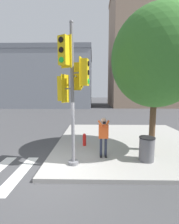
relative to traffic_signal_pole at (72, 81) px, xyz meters
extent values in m
plane|color=#424244|center=(-0.67, -0.55, -3.25)|extent=(160.00, 160.00, 0.00)
cube|color=#9E9B96|center=(2.83, 2.95, -3.17)|extent=(8.00, 8.00, 0.15)
cube|color=silver|center=(-1.87, -0.46, -3.24)|extent=(0.46, 2.56, 0.01)
cylinder|color=slate|center=(0.00, -0.03, -3.04)|extent=(0.39, 0.39, 0.12)
cylinder|color=slate|center=(0.00, -0.03, -0.53)|extent=(0.13, 0.13, 4.90)
sphere|color=slate|center=(0.00, -0.03, 1.96)|extent=(0.14, 0.14, 0.14)
cylinder|color=slate|center=(0.06, 0.16, 0.20)|extent=(0.13, 0.28, 0.05)
cube|color=yellow|center=(0.14, 0.41, 0.20)|extent=(0.36, 0.32, 0.90)
cube|color=yellow|center=(0.10, 0.28, 0.20)|extent=(0.41, 0.15, 1.02)
cylinder|color=black|center=(0.19, 0.54, 0.50)|extent=(0.17, 0.08, 0.17)
cylinder|color=black|center=(0.19, 0.54, 0.20)|extent=(0.17, 0.08, 0.17)
cylinder|color=green|center=(0.19, 0.54, -0.10)|extent=(0.17, 0.08, 0.17)
cylinder|color=slate|center=(-0.09, -0.21, 0.93)|extent=(0.17, 0.27, 0.05)
cube|color=yellow|center=(-0.20, -0.44, 0.93)|extent=(0.38, 0.35, 0.90)
cube|color=yellow|center=(-0.14, -0.32, 0.93)|extent=(0.39, 0.21, 1.02)
cylinder|color=black|center=(-0.26, -0.56, 1.23)|extent=(0.17, 0.10, 0.17)
cylinder|color=black|center=(-0.26, -0.56, 0.93)|extent=(0.17, 0.10, 0.17)
cylinder|color=green|center=(-0.26, -0.56, 0.63)|extent=(0.17, 0.10, 0.17)
cylinder|color=slate|center=(-0.17, 0.07, -0.26)|extent=(0.26, 0.18, 0.05)
cube|color=yellow|center=(-0.40, 0.19, -0.26)|extent=(0.36, 0.38, 0.90)
cube|color=yellow|center=(-0.28, 0.13, -0.26)|extent=(0.22, 0.38, 1.02)
cylinder|color=black|center=(-0.52, 0.26, 0.04)|extent=(0.11, 0.16, 0.17)
cylinder|color=black|center=(-0.52, 0.26, -0.26)|extent=(0.11, 0.16, 0.17)
cylinder|color=green|center=(-0.52, 0.26, -0.56)|extent=(0.11, 0.16, 0.17)
cylinder|color=slate|center=(0.20, -0.07, 0.29)|extent=(0.28, 0.10, 0.05)
cube|color=yellow|center=(0.45, -0.12, 0.29)|extent=(0.29, 0.34, 0.90)
cube|color=yellow|center=(0.32, -0.09, 0.29)|extent=(0.11, 0.42, 1.02)
cylinder|color=black|center=(0.58, -0.15, 0.59)|extent=(0.06, 0.17, 0.17)
cylinder|color=black|center=(0.58, -0.15, 0.29)|extent=(0.06, 0.17, 0.17)
cylinder|color=green|center=(0.58, -0.15, -0.01)|extent=(0.06, 0.17, 0.17)
cube|color=black|center=(1.09, 0.64, -3.07)|extent=(0.09, 0.24, 0.05)
cube|color=black|center=(1.29, 0.64, -3.07)|extent=(0.09, 0.24, 0.05)
cylinder|color=#282D42|center=(1.09, 0.70, -2.70)|extent=(0.11, 0.11, 0.80)
cylinder|color=#282D42|center=(1.29, 0.70, -2.70)|extent=(0.11, 0.11, 0.80)
cube|color=#E55623|center=(1.19, 0.70, -2.01)|extent=(0.40, 0.22, 0.57)
sphere|color=tan|center=(1.19, 0.70, -1.55)|extent=(0.23, 0.23, 0.23)
cube|color=black|center=(1.19, 0.39, -1.57)|extent=(0.12, 0.10, 0.09)
cylinder|color=black|center=(1.19, 0.32, -1.57)|extent=(0.06, 0.08, 0.06)
cylinder|color=#E55623|center=(1.05, 0.56, -1.65)|extent=(0.23, 0.35, 0.23)
cylinder|color=#E55623|center=(1.32, 0.56, -1.65)|extent=(0.23, 0.35, 0.23)
cylinder|color=brown|center=(3.51, 1.45, -1.69)|extent=(0.27, 0.27, 2.82)
ellipsoid|color=#38752D|center=(3.51, 1.45, 1.09)|extent=(3.91, 3.91, 4.30)
cylinder|color=red|center=(0.31, 1.99, -2.85)|extent=(0.18, 0.18, 0.50)
sphere|color=red|center=(0.31, 1.99, -2.54)|extent=(0.16, 0.16, 0.16)
cylinder|color=red|center=(0.31, 1.87, -2.79)|extent=(0.08, 0.06, 0.08)
cylinder|color=#5B5B60|center=(2.88, 0.33, -2.64)|extent=(0.58, 0.58, 0.92)
cylinder|color=black|center=(2.88, 0.33, -2.15)|extent=(0.61, 0.61, 0.04)
cube|color=gray|center=(-8.00, 26.28, 1.83)|extent=(16.82, 11.94, 10.16)
cube|color=slate|center=(-8.00, 26.28, 7.32)|extent=(17.02, 12.14, 0.80)
cube|color=gray|center=(12.82, 26.57, 7.70)|extent=(16.67, 10.76, 21.90)
camera|label=1|loc=(0.72, -5.41, -0.39)|focal=24.00mm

